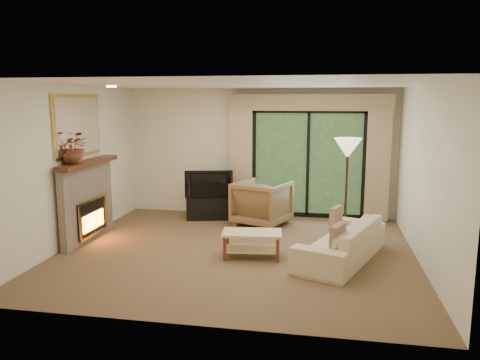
% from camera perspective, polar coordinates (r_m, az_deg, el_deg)
% --- Properties ---
extents(floor, '(5.50, 5.50, 0.00)m').
position_cam_1_polar(floor, '(7.49, -0.42, -8.71)').
color(floor, brown).
rests_on(floor, ground).
extents(ceiling, '(5.50, 5.50, 0.00)m').
position_cam_1_polar(ceiling, '(7.11, -0.44, 11.59)').
color(ceiling, white).
rests_on(ceiling, ground).
extents(wall_back, '(5.00, 0.00, 5.00)m').
position_cam_1_polar(wall_back, '(9.63, 2.36, 3.36)').
color(wall_back, '#F1E9CB').
rests_on(wall_back, ground).
extents(wall_front, '(5.00, 0.00, 5.00)m').
position_cam_1_polar(wall_front, '(4.80, -6.04, -3.24)').
color(wall_front, '#F1E9CB').
rests_on(wall_front, ground).
extents(wall_left, '(0.00, 5.00, 5.00)m').
position_cam_1_polar(wall_left, '(8.16, -19.78, 1.62)').
color(wall_left, '#F1E9CB').
rests_on(wall_left, ground).
extents(wall_right, '(0.00, 5.00, 5.00)m').
position_cam_1_polar(wall_right, '(7.20, 21.60, 0.50)').
color(wall_right, '#F1E9CB').
rests_on(wall_right, ground).
extents(fireplace, '(0.24, 1.70, 1.37)m').
position_cam_1_polar(fireplace, '(8.37, -18.14, -2.36)').
color(fireplace, gray).
rests_on(fireplace, floor).
extents(mirror, '(0.07, 1.45, 1.02)m').
position_cam_1_polar(mirror, '(8.25, -19.13, 6.29)').
color(mirror, gold).
rests_on(mirror, wall_left).
extents(sliding_door, '(2.26, 0.10, 2.16)m').
position_cam_1_polar(sliding_door, '(9.52, 8.28, 1.98)').
color(sliding_door, black).
rests_on(sliding_door, floor).
extents(curtain_left, '(0.45, 0.18, 2.35)m').
position_cam_1_polar(curtain_left, '(9.54, 0.14, 2.70)').
color(curtain_left, tan).
rests_on(curtain_left, floor).
extents(curtain_right, '(0.45, 0.18, 2.35)m').
position_cam_1_polar(curtain_right, '(9.45, 16.48, 2.23)').
color(curtain_right, tan).
rests_on(curtain_right, floor).
extents(cornice, '(3.20, 0.24, 0.32)m').
position_cam_1_polar(cornice, '(9.35, 8.45, 9.33)').
color(cornice, tan).
rests_on(cornice, wall_back).
extents(media_console, '(0.97, 0.61, 0.45)m').
position_cam_1_polar(media_console, '(9.46, -3.78, -3.38)').
color(media_console, black).
rests_on(media_console, floor).
extents(tv, '(0.95, 0.35, 0.55)m').
position_cam_1_polar(tv, '(9.36, -3.82, -0.40)').
color(tv, black).
rests_on(tv, media_console).
extents(armchair, '(1.20, 1.22, 0.86)m').
position_cam_1_polar(armchair, '(8.91, 2.71, -2.83)').
color(armchair, brown).
rests_on(armchair, floor).
extents(sofa, '(1.46, 2.16, 0.59)m').
position_cam_1_polar(sofa, '(7.20, 12.21, -7.27)').
color(sofa, beige).
rests_on(sofa, floor).
extents(pillow_near, '(0.24, 0.40, 0.39)m').
position_cam_1_polar(pillow_near, '(6.58, 11.83, -6.97)').
color(pillow_near, brown).
rests_on(pillow_near, sofa).
extents(pillow_far, '(0.22, 0.37, 0.36)m').
position_cam_1_polar(pillow_far, '(7.70, 11.63, -4.54)').
color(pillow_far, brown).
rests_on(pillow_far, sofa).
extents(coffee_table, '(0.94, 0.58, 0.40)m').
position_cam_1_polar(coffee_table, '(7.18, 1.45, -7.86)').
color(coffee_table, beige).
rests_on(coffee_table, floor).
extents(floor_lamp, '(0.48, 0.48, 1.74)m').
position_cam_1_polar(floor_lamp, '(8.19, 12.82, -1.07)').
color(floor_lamp, beige).
rests_on(floor_lamp, floor).
extents(vase, '(0.33, 0.33, 0.29)m').
position_cam_1_polar(vase, '(7.85, -19.86, 2.89)').
color(vase, '#472415').
rests_on(vase, fireplace).
extents(branches, '(0.46, 0.40, 0.51)m').
position_cam_1_polar(branches, '(7.98, -19.35, 3.82)').
color(branches, '#9D3C29').
rests_on(branches, fireplace).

